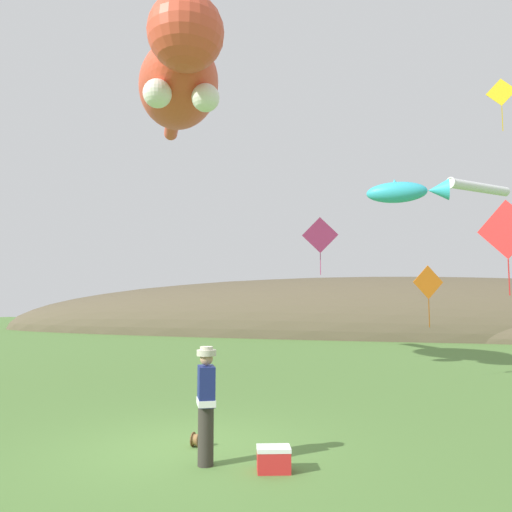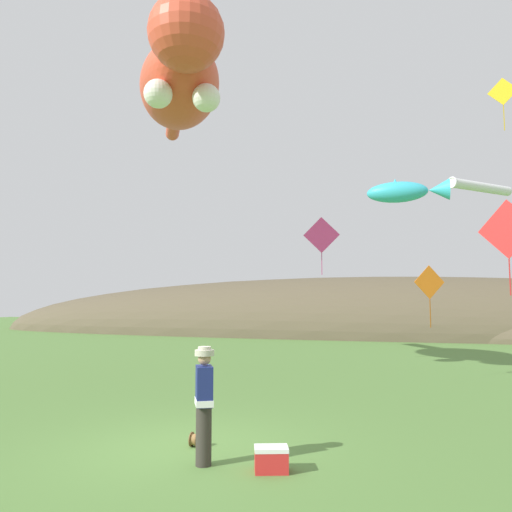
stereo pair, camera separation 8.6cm
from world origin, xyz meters
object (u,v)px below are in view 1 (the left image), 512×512
object	(u,v)px
festival_attendant	(206,401)
kite_tube_streamer	(478,187)
kite_giant_cat	(180,79)
kite_diamond_gold	(501,93)
kite_spool	(196,440)
kite_diamond_red	(507,230)
kite_diamond_pink	(320,235)
picnic_cooler	(274,459)
kite_fish_windsock	(406,192)
kite_diamond_orange	(428,283)

from	to	relation	value
festival_attendant	kite_tube_streamer	bearing A→B (deg)	66.23
kite_giant_cat	kite_diamond_gold	bearing A→B (deg)	16.38
kite_spool	kite_diamond_red	distance (m)	9.11
kite_tube_streamer	festival_attendant	bearing A→B (deg)	-113.77
kite_spool	kite_diamond_gold	world-z (taller)	kite_diamond_gold
festival_attendant	kite_tube_streamer	distance (m)	15.27
kite_giant_cat	kite_diamond_pink	bearing A→B (deg)	50.95
kite_diamond_pink	kite_spool	bearing A→B (deg)	-90.71
picnic_cooler	kite_giant_cat	size ratio (longest dim) A/B	0.06
kite_diamond_pink	picnic_cooler	bearing A→B (deg)	-83.74
kite_giant_cat	kite_tube_streamer	bearing A→B (deg)	25.45
festival_attendant	kite_tube_streamer	xyz separation A→B (m)	(5.69, 12.92, 5.82)
kite_giant_cat	kite_diamond_red	distance (m)	11.65
picnic_cooler	kite_fish_windsock	distance (m)	8.74
kite_spool	picnic_cooler	size ratio (longest dim) A/B	0.43
kite_giant_cat	kite_diamond_red	bearing A→B (deg)	-9.87
kite_giant_cat	festival_attendant	bearing A→B (deg)	-61.30
kite_diamond_red	kite_diamond_orange	bearing A→B (deg)	117.75
picnic_cooler	kite_diamond_red	world-z (taller)	kite_diamond_red
picnic_cooler	kite_diamond_gold	xyz separation A→B (m)	(5.26, 11.24, 9.53)
picnic_cooler	kite_fish_windsock	size ratio (longest dim) A/B	0.26
kite_giant_cat	kite_tube_streamer	world-z (taller)	kite_giant_cat
kite_giant_cat	kite_diamond_pink	world-z (taller)	kite_giant_cat
kite_diamond_gold	kite_spool	bearing A→B (deg)	-123.37
kite_diamond_gold	kite_fish_windsock	bearing A→B (deg)	-125.89
festival_attendant	kite_giant_cat	distance (m)	13.09
kite_diamond_red	kite_tube_streamer	bearing A→B (deg)	87.63
kite_diamond_orange	kite_diamond_pink	bearing A→B (deg)	140.14
picnic_cooler	kite_diamond_orange	xyz separation A→B (m)	(2.60, 9.72, 2.89)
kite_tube_streamer	kite_giant_cat	bearing A→B (deg)	-154.55
festival_attendant	kite_giant_cat	xyz separation A→B (m)	(-4.44, 8.10, 9.28)
picnic_cooler	kite_giant_cat	bearing A→B (deg)	124.21
picnic_cooler	kite_diamond_pink	world-z (taller)	kite_diamond_pink
kite_tube_streamer	kite_diamond_orange	xyz separation A→B (m)	(-2.03, -3.18, -3.70)
kite_diamond_red	picnic_cooler	bearing A→B (deg)	-124.43
kite_tube_streamer	kite_diamond_red	distance (m)	7.01
kite_tube_streamer	kite_diamond_red	world-z (taller)	kite_tube_streamer
kite_diamond_gold	kite_tube_streamer	bearing A→B (deg)	110.86
festival_attendant	kite_giant_cat	size ratio (longest dim) A/B	0.20
kite_diamond_orange	kite_diamond_pink	world-z (taller)	kite_diamond_pink
kite_spool	kite_giant_cat	distance (m)	13.04
kite_giant_cat	kite_diamond_pink	distance (m)	8.17
kite_fish_windsock	kite_diamond_red	bearing A→B (deg)	-7.83
festival_attendant	kite_diamond_pink	world-z (taller)	kite_diamond_pink
kite_fish_windsock	kite_diamond_red	xyz separation A→B (m)	(2.39, -0.33, -1.19)
festival_attendant	kite_spool	world-z (taller)	festival_attendant
picnic_cooler	kite_diamond_gold	bearing A→B (deg)	64.91
festival_attendant	kite_giant_cat	bearing A→B (deg)	118.70
kite_diamond_gold	kite_diamond_red	xyz separation A→B (m)	(-0.90, -4.88, -5.45)
festival_attendant	kite_fish_windsock	xyz separation A→B (m)	(3.03, 6.72, 4.50)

